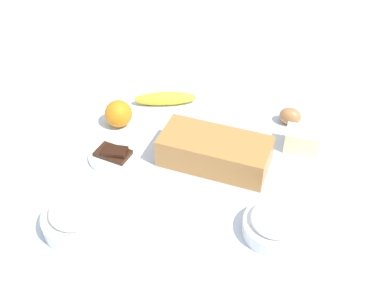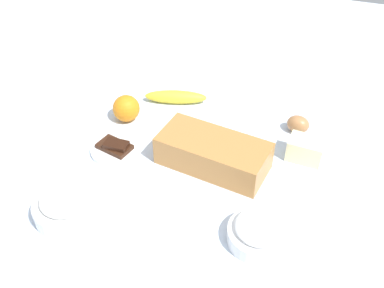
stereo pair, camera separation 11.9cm
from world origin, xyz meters
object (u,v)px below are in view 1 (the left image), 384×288
butter_block (302,140)px  egg_near_butter (290,116)px  loaf_pan (215,151)px  chocolate_plate (113,155)px  flour_bowl (77,217)px  sugar_bowl (275,224)px  banana (165,99)px  orange_fruit (118,114)px

butter_block → egg_near_butter: size_ratio=1.43×
egg_near_butter → butter_block: bearing=-72.6°
loaf_pan → butter_block: size_ratio=3.30×
chocolate_plate → egg_near_butter: bearing=28.3°
flour_bowl → sugar_bowl: flour_bowl is taller
banana → egg_near_butter: (0.38, -0.03, 0.00)m
sugar_bowl → egg_near_butter: (0.02, 0.41, -0.00)m
banana → egg_near_butter: 0.38m
sugar_bowl → flour_bowl: bearing=-171.3°
chocolate_plate → flour_bowl: bearing=-90.7°
loaf_pan → egg_near_butter: loaf_pan is taller
banana → chocolate_plate: banana is taller
flour_bowl → orange_fruit: bearing=93.9°
sugar_bowl → orange_fruit: bearing=145.7°
sugar_bowl → orange_fruit: (-0.46, 0.31, 0.01)m
banana → egg_near_butter: egg_near_butter is taller
chocolate_plate → orange_fruit: bearing=101.6°
loaf_pan → chocolate_plate: bearing=-163.9°
orange_fruit → butter_block: size_ratio=0.87×
orange_fruit → egg_near_butter: 0.49m
egg_near_butter → banana: bearing=176.1°
egg_near_butter → loaf_pan: bearing=-131.5°
butter_block → chocolate_plate: size_ratio=0.69×
banana → chocolate_plate: bearing=-105.9°
flour_bowl → butter_block: bearing=37.1°
orange_fruit → egg_near_butter: (0.48, 0.10, -0.01)m
sugar_bowl → banana: 0.56m
loaf_pan → sugar_bowl: bearing=-41.7°
sugar_bowl → banana: (-0.35, 0.44, -0.01)m
sugar_bowl → butter_block: size_ratio=1.56×
egg_near_butter → chocolate_plate: (-0.45, -0.24, -0.01)m
flour_bowl → egg_near_butter: size_ratio=2.47×
banana → egg_near_butter: size_ratio=3.01×
flour_bowl → egg_near_butter: bearing=46.5°
egg_near_butter → flour_bowl: bearing=-133.5°
loaf_pan → banana: 0.30m
banana → orange_fruit: orange_fruit is taller
flour_bowl → chocolate_plate: size_ratio=1.20×
flour_bowl → butter_block: (0.49, 0.37, -0.00)m
orange_fruit → loaf_pan: bearing=-20.5°
butter_block → chocolate_plate: butter_block is taller
banana → chocolate_plate: size_ratio=1.46×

